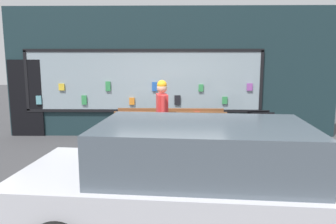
{
  "coord_description": "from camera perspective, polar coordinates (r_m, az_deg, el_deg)",
  "views": [
    {
      "loc": [
        0.08,
        -6.55,
        2.13
      ],
      "look_at": [
        -0.05,
        0.72,
        0.94
      ],
      "focal_mm": 35.0,
      "sensor_mm": 36.0,
      "label": 1
    }
  ],
  "objects": [
    {
      "name": "ground_plane",
      "position": [
        6.89,
        0.33,
        -8.69
      ],
      "size": [
        40.0,
        40.0,
        0.0
      ],
      "primitive_type": "plane",
      "color": "#38383A"
    },
    {
      "name": "person_browsing",
      "position": [
        7.02,
        -1.05,
        -0.1
      ],
      "size": [
        0.28,
        0.66,
        1.68
      ],
      "rotation": [
        0.0,
        0.0,
        1.71
      ],
      "color": "#2D334C",
      "rests_on": "ground_plane"
    },
    {
      "name": "display_table_main",
      "position": [
        7.6,
        0.45,
        -1.07
      ],
      "size": [
        2.54,
        0.62,
        0.95
      ],
      "color": "brown",
      "rests_on": "ground_plane"
    },
    {
      "name": "parked_car",
      "position": [
        3.86,
        5.99,
        -11.79
      ],
      "size": [
        4.32,
        2.11,
        1.41
      ],
      "rotation": [
        0.0,
        0.0,
        -0.08
      ],
      "color": "silver",
      "rests_on": "ground_plane"
    },
    {
      "name": "small_dog",
      "position": [
        6.97,
        1.64,
        -5.93
      ],
      "size": [
        0.28,
        0.56,
        0.43
      ],
      "rotation": [
        0.0,
        0.0,
        1.38
      ],
      "color": "black",
      "rests_on": "ground_plane"
    },
    {
      "name": "sandwich_board_sign",
      "position": [
        7.65,
        15.68,
        -3.41
      ],
      "size": [
        0.61,
        0.85,
        0.96
      ],
      "rotation": [
        0.0,
        0.0,
        0.11
      ],
      "color": "black",
      "rests_on": "ground_plane"
    },
    {
      "name": "shopfront_facade",
      "position": [
        8.96,
        -0.04,
        6.73
      ],
      "size": [
        8.95,
        0.29,
        3.49
      ],
      "color": "#192D33",
      "rests_on": "ground_plane"
    }
  ]
}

